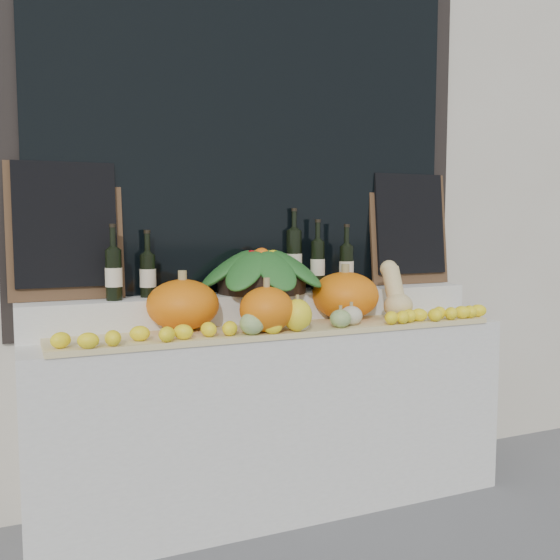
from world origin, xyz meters
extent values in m
cube|color=beige|center=(0.00, 2.25, 2.25)|extent=(7.00, 0.90, 4.50)
cube|color=black|center=(0.00, 1.80, 1.90)|extent=(2.40, 0.04, 2.10)
cube|color=black|center=(0.00, 1.77, 1.90)|extent=(2.20, 0.02, 2.00)
cube|color=silver|center=(0.00, 1.52, 0.44)|extent=(2.30, 0.55, 0.88)
cube|color=silver|center=(0.00, 1.68, 0.96)|extent=(2.30, 0.25, 0.16)
cube|color=tan|center=(0.00, 1.40, 0.89)|extent=(2.10, 0.32, 0.02)
ellipsoid|color=orange|center=(-0.45, 1.51, 1.02)|extent=(0.34, 0.34, 0.23)
ellipsoid|color=orange|center=(0.38, 1.51, 1.02)|extent=(0.44, 0.44, 0.24)
ellipsoid|color=orange|center=(-0.12, 1.32, 1.01)|extent=(0.29, 0.29, 0.20)
ellipsoid|color=#E0C483|center=(0.62, 1.39, 0.97)|extent=(0.15, 0.15, 0.13)
cylinder|color=#E0C483|center=(0.62, 1.44, 1.08)|extent=(0.09, 0.14, 0.18)
sphere|color=#E0C483|center=(0.62, 1.48, 1.15)|extent=(0.09, 0.09, 0.09)
ellipsoid|color=#306D20|center=(0.23, 1.29, 0.95)|extent=(0.10, 0.10, 0.08)
cylinder|color=#92824F|center=(0.23, 1.29, 1.00)|extent=(0.02, 0.02, 0.02)
ellipsoid|color=#306D20|center=(-0.20, 1.28, 0.95)|extent=(0.11, 0.11, 0.10)
cylinder|color=#92824F|center=(-0.20, 1.28, 1.01)|extent=(0.02, 0.02, 0.02)
ellipsoid|color=beige|center=(0.02, 1.28, 0.94)|extent=(0.10, 0.10, 0.08)
cylinder|color=#92824F|center=(0.02, 1.28, 0.99)|extent=(0.02, 0.02, 0.02)
ellipsoid|color=yellow|center=(0.01, 1.28, 0.98)|extent=(0.13, 0.13, 0.14)
cylinder|color=#92824F|center=(0.01, 1.28, 1.06)|extent=(0.02, 0.02, 0.02)
ellipsoid|color=beige|center=(0.31, 1.33, 0.95)|extent=(0.11, 0.11, 0.09)
cylinder|color=#92824F|center=(0.31, 1.33, 1.01)|extent=(0.02, 0.02, 0.02)
cylinder|color=black|center=(-0.01, 1.66, 1.09)|extent=(0.44, 0.44, 0.10)
cylinder|color=black|center=(-0.73, 1.64, 1.15)|extent=(0.07, 0.07, 0.23)
cylinder|color=black|center=(-0.73, 1.64, 1.32)|extent=(0.03, 0.03, 0.10)
cylinder|color=beige|center=(-0.73, 1.64, 1.14)|extent=(0.08, 0.08, 0.08)
cylinder|color=black|center=(-0.73, 1.64, 1.37)|extent=(0.03, 0.03, 0.02)
cylinder|color=black|center=(-0.57, 1.70, 1.14)|extent=(0.07, 0.07, 0.20)
cylinder|color=black|center=(-0.57, 1.70, 1.29)|extent=(0.03, 0.03, 0.10)
cylinder|color=beige|center=(-0.57, 1.70, 1.13)|extent=(0.08, 0.08, 0.08)
cylinder|color=black|center=(-0.57, 1.70, 1.35)|extent=(0.03, 0.03, 0.02)
cylinder|color=black|center=(0.20, 1.73, 1.19)|extent=(0.08, 0.08, 0.31)
cylinder|color=black|center=(0.20, 1.73, 1.40)|extent=(0.03, 0.03, 0.10)
cylinder|color=beige|center=(0.20, 1.73, 1.18)|extent=(0.08, 0.08, 0.08)
cylinder|color=black|center=(0.20, 1.73, 1.45)|extent=(0.03, 0.03, 0.02)
cylinder|color=black|center=(0.32, 1.69, 1.16)|extent=(0.07, 0.07, 0.25)
cylinder|color=black|center=(0.32, 1.69, 1.34)|extent=(0.03, 0.03, 0.10)
cylinder|color=beige|center=(0.32, 1.69, 1.15)|extent=(0.08, 0.08, 0.08)
cylinder|color=black|center=(0.32, 1.69, 1.40)|extent=(0.03, 0.03, 0.02)
cylinder|color=black|center=(0.46, 1.64, 1.15)|extent=(0.07, 0.07, 0.22)
cylinder|color=black|center=(0.46, 1.64, 1.31)|extent=(0.03, 0.03, 0.10)
cylinder|color=beige|center=(0.46, 1.64, 1.14)|extent=(0.08, 0.08, 0.08)
cylinder|color=black|center=(0.46, 1.64, 1.37)|extent=(0.03, 0.03, 0.02)
cube|color=#4C331E|center=(-0.92, 1.75, 1.35)|extent=(0.50, 0.09, 0.62)
cube|color=black|center=(-0.92, 1.73, 1.38)|extent=(0.44, 0.08, 0.56)
cube|color=#4C331E|center=(0.92, 1.75, 1.35)|extent=(0.50, 0.09, 0.62)
cube|color=black|center=(0.92, 1.73, 1.38)|extent=(0.44, 0.08, 0.56)
camera|label=1|loc=(-1.15, -1.21, 1.39)|focal=40.00mm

